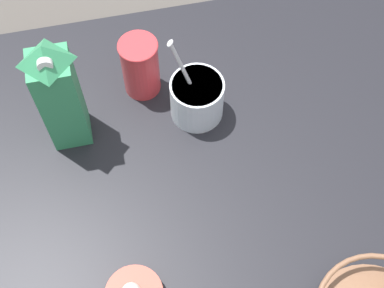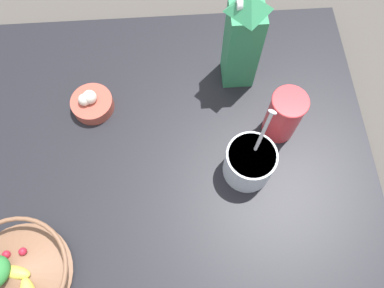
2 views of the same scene
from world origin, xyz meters
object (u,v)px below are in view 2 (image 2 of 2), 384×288
Objects in this scene: drinking_cup at (284,115)px; yogurt_tub at (250,162)px; garlic_bowl at (92,103)px; fruit_bowl at (14,275)px; milk_carton at (242,41)px.

yogurt_tub is at bearing -41.36° from drinking_cup.
yogurt_tub reaches higher than garlic_bowl.
fruit_bowl is at bearing -67.85° from yogurt_tub.
drinking_cup reaches higher than garlic_bowl.
fruit_bowl is at bearing -62.65° from drinking_cup.
milk_carton reaches higher than garlic_bowl.
yogurt_tub is at bearing 62.20° from garlic_bowl.
fruit_bowl is 0.82× the size of milk_carton.
fruit_bowl is 0.69m from drinking_cup.
garlic_bowl is (-0.41, 0.14, -0.02)m from fruit_bowl.
yogurt_tub is 0.43m from garlic_bowl.
milk_carton reaches higher than drinking_cup.
milk_carton is (-0.49, 0.53, 0.10)m from fruit_bowl.
fruit_bowl is 0.44m from garlic_bowl.
fruit_bowl is 1.10× the size of yogurt_tub.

